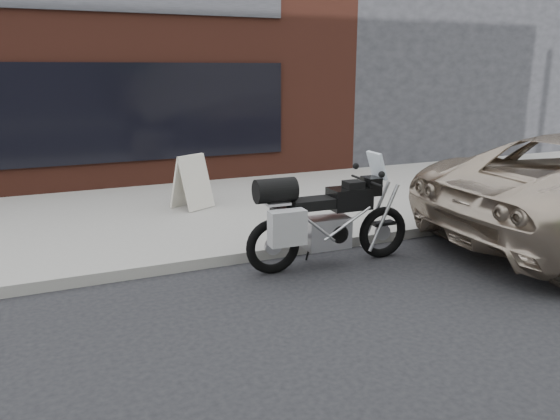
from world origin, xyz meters
TOP-DOWN VIEW (x-y plane):
  - near_sidewalk at (0.00, 7.00)m, footprint 44.00×6.00m
  - storefront at (-2.00, 13.98)m, footprint 14.00×10.07m
  - neighbour_building at (10.00, 14.00)m, footprint 10.00×10.00m
  - motorcycle at (1.17, 3.47)m, footprint 2.39×0.77m
  - sandwich_sign at (0.29, 6.74)m, footprint 0.79×0.77m

SIDE VIEW (x-z plane):
  - near_sidewalk at x=0.00m, z-range 0.00..0.15m
  - sandwich_sign at x=0.29m, z-range 0.15..1.11m
  - motorcycle at x=1.17m, z-range -0.10..1.41m
  - storefront at x=-2.00m, z-range 0.00..4.50m
  - neighbour_building at x=10.00m, z-range 0.00..6.00m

